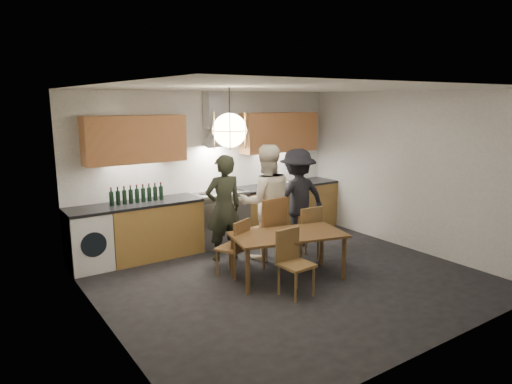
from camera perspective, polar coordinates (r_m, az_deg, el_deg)
ground at (r=6.50m, az=4.16°, el=-10.72°), size 5.00×5.00×0.00m
room_shell at (r=6.07m, az=4.39°, el=4.38°), size 5.02×4.52×2.61m
counter_run at (r=7.91m, az=-4.44°, el=-3.23°), size 5.00×0.62×0.90m
range_stove at (r=7.90m, az=-4.57°, el=-3.32°), size 0.90×0.60×0.92m
wall_fixtures at (r=7.77m, az=-5.18°, el=7.14°), size 4.30×0.54×1.10m
pendant_lamp at (r=5.38m, az=-3.31°, el=7.70°), size 0.43×0.43×0.70m
dining_table at (r=6.32m, az=4.05°, el=-5.85°), size 1.68×1.12×0.65m
chair_back_left at (r=6.41m, az=-2.46°, el=-6.53°), size 0.49×0.49×0.83m
chair_back_mid at (r=6.83m, az=1.65°, el=-4.32°), size 0.52×0.52×1.04m
chair_back_right at (r=7.03m, az=6.42°, el=-4.74°), size 0.42×0.42×0.87m
chair_front at (r=5.86m, az=4.56°, el=-8.18°), size 0.41×0.41×0.85m
person_left at (r=7.02m, az=-4.06°, el=-2.00°), size 0.63×0.44×1.64m
person_mid at (r=7.03m, az=1.26°, el=-1.33°), size 1.06×0.95×1.79m
person_right at (r=7.72m, az=5.19°, el=-0.73°), size 1.13×0.73×1.66m
mixing_bowl at (r=8.38m, az=2.78°, el=1.07°), size 0.34×0.34×0.08m
stock_pot at (r=8.77m, az=5.44°, el=1.64°), size 0.21×0.21×0.13m
wine_bottles at (r=7.22m, az=-14.66°, el=-0.21°), size 0.85×0.07×0.28m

